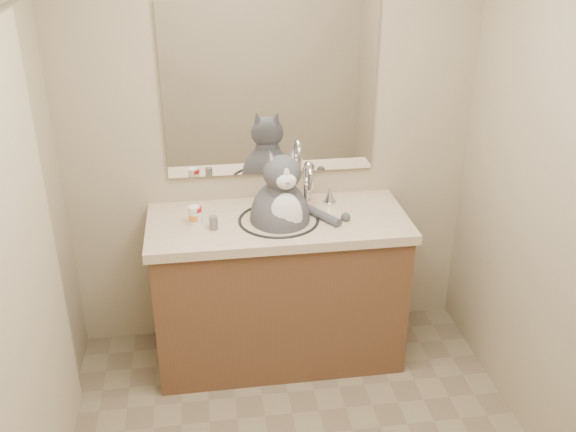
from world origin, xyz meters
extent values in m
cube|color=tan|center=(0.00, 1.25, 1.20)|extent=(2.20, 0.01, 2.40)
cube|color=brown|center=(0.00, 0.96, 0.40)|extent=(1.30, 0.55, 0.80)
cube|color=beige|center=(0.00, 0.96, 0.83)|extent=(1.34, 0.59, 0.05)
torus|color=black|center=(0.00, 0.94, 0.85)|extent=(0.42, 0.42, 0.02)
ellipsoid|color=white|center=(0.00, 0.94, 0.78)|extent=(0.40, 0.40, 0.15)
cylinder|color=silver|center=(0.17, 1.11, 0.95)|extent=(0.03, 0.03, 0.18)
torus|color=silver|center=(0.17, 1.05, 1.04)|extent=(0.03, 0.16, 0.16)
cone|color=silver|center=(0.30, 1.11, 0.90)|extent=(0.06, 0.06, 0.08)
cube|color=white|center=(0.00, 1.24, 1.45)|extent=(1.10, 0.02, 0.90)
cube|color=#BCAD8E|center=(-1.05, 0.10, 1.00)|extent=(0.01, 1.20, 1.90)
ellipsoid|color=#4A4A4F|center=(0.01, 0.96, 0.85)|extent=(0.35, 0.38, 0.42)
ellipsoid|color=white|center=(0.02, 0.85, 0.91)|extent=(0.18, 0.12, 0.26)
ellipsoid|color=#4A4A4F|center=(0.01, 0.91, 1.12)|extent=(0.21, 0.19, 0.18)
ellipsoid|color=white|center=(0.02, 0.84, 1.11)|extent=(0.10, 0.06, 0.08)
sphere|color=#D88C8C|center=(0.03, 0.81, 1.12)|extent=(0.02, 0.02, 0.02)
cone|color=#4A4A4F|center=(-0.04, 0.92, 1.21)|extent=(0.09, 0.07, 0.09)
cone|color=#4A4A4F|center=(0.07, 0.93, 1.21)|extent=(0.09, 0.07, 0.09)
cylinder|color=#4A4A4F|center=(0.21, 0.94, 0.87)|extent=(0.19, 0.26, 0.05)
cylinder|color=white|center=(-0.41, 0.97, 0.89)|extent=(0.06, 0.06, 0.07)
cylinder|color=#B01213|center=(-0.41, 0.97, 0.93)|extent=(0.06, 0.06, 0.02)
cylinder|color=white|center=(-0.42, 0.96, 0.89)|extent=(0.06, 0.06, 0.08)
cylinder|color=orange|center=(-0.42, 0.96, 0.89)|extent=(0.06, 0.06, 0.03)
cylinder|color=white|center=(-0.42, 0.96, 0.94)|extent=(0.06, 0.06, 0.02)
cylinder|color=slate|center=(-0.33, 0.89, 0.88)|extent=(0.05, 0.05, 0.07)
camera|label=1|loc=(-0.38, -1.97, 2.29)|focal=40.00mm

